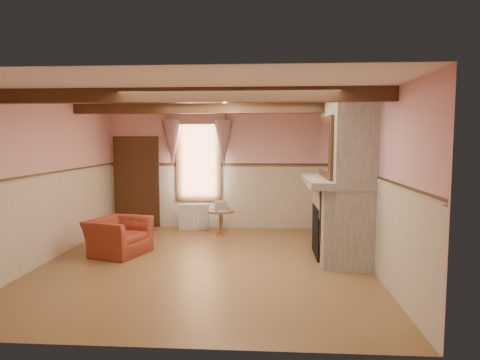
# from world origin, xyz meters

# --- Properties ---
(floor) EXTENTS (5.50, 6.00, 0.01)m
(floor) POSITION_xyz_m (0.00, 0.00, 0.00)
(floor) COLOR brown
(floor) RESTS_ON ground
(ceiling) EXTENTS (5.50, 6.00, 0.01)m
(ceiling) POSITION_xyz_m (0.00, 0.00, 2.80)
(ceiling) COLOR silver
(ceiling) RESTS_ON wall_back
(wall_back) EXTENTS (5.50, 0.02, 2.80)m
(wall_back) POSITION_xyz_m (0.00, 3.00, 1.40)
(wall_back) COLOR #D59396
(wall_back) RESTS_ON floor
(wall_front) EXTENTS (5.50, 0.02, 2.80)m
(wall_front) POSITION_xyz_m (0.00, -3.00, 1.40)
(wall_front) COLOR #D59396
(wall_front) RESTS_ON floor
(wall_left) EXTENTS (0.02, 6.00, 2.80)m
(wall_left) POSITION_xyz_m (-2.75, 0.00, 1.40)
(wall_left) COLOR #D59396
(wall_left) RESTS_ON floor
(wall_right) EXTENTS (0.02, 6.00, 2.80)m
(wall_right) POSITION_xyz_m (2.75, 0.00, 1.40)
(wall_right) COLOR #D59396
(wall_right) RESTS_ON floor
(wainscot) EXTENTS (5.50, 6.00, 1.50)m
(wainscot) POSITION_xyz_m (0.00, 0.00, 0.75)
(wainscot) COLOR beige
(wainscot) RESTS_ON floor
(chair_rail) EXTENTS (5.50, 6.00, 0.08)m
(chair_rail) POSITION_xyz_m (0.00, 0.00, 1.50)
(chair_rail) COLOR black
(chair_rail) RESTS_ON wainscot
(firebox) EXTENTS (0.20, 0.95, 0.90)m
(firebox) POSITION_xyz_m (2.00, 0.60, 0.45)
(firebox) COLOR black
(firebox) RESTS_ON floor
(armchair) EXTENTS (1.16, 1.24, 0.66)m
(armchair) POSITION_xyz_m (-1.68, 0.45, 0.33)
(armchair) COLOR maroon
(armchair) RESTS_ON floor
(side_table) EXTENTS (0.75, 0.75, 0.55)m
(side_table) POSITION_xyz_m (0.02, 2.14, 0.28)
(side_table) COLOR brown
(side_table) RESTS_ON floor
(book_stack) EXTENTS (0.30, 0.35, 0.20)m
(book_stack) POSITION_xyz_m (0.02, 2.13, 0.65)
(book_stack) COLOR #B7AD8C
(book_stack) RESTS_ON side_table
(radiator) EXTENTS (0.72, 0.25, 0.60)m
(radiator) POSITION_xyz_m (-0.67, 2.70, 0.30)
(radiator) COLOR silver
(radiator) RESTS_ON floor
(bowl) EXTENTS (0.36, 0.36, 0.09)m
(bowl) POSITION_xyz_m (2.24, 0.58, 1.46)
(bowl) COLOR brown
(bowl) RESTS_ON mantel
(mantel_clock) EXTENTS (0.14, 0.24, 0.20)m
(mantel_clock) POSITION_xyz_m (2.24, 1.39, 1.52)
(mantel_clock) COLOR black
(mantel_clock) RESTS_ON mantel
(oil_lamp) EXTENTS (0.11, 0.11, 0.28)m
(oil_lamp) POSITION_xyz_m (2.24, 1.06, 1.56)
(oil_lamp) COLOR gold
(oil_lamp) RESTS_ON mantel
(candle_red) EXTENTS (0.06, 0.06, 0.16)m
(candle_red) POSITION_xyz_m (2.24, -0.21, 1.50)
(candle_red) COLOR maroon
(candle_red) RESTS_ON mantel
(jar_yellow) EXTENTS (0.06, 0.06, 0.12)m
(jar_yellow) POSITION_xyz_m (2.24, -0.03, 1.48)
(jar_yellow) COLOR gold
(jar_yellow) RESTS_ON mantel
(fireplace) EXTENTS (0.85, 2.00, 2.80)m
(fireplace) POSITION_xyz_m (2.42, 0.60, 1.40)
(fireplace) COLOR gray
(fireplace) RESTS_ON floor
(mantel) EXTENTS (1.05, 2.05, 0.12)m
(mantel) POSITION_xyz_m (2.24, 0.60, 1.36)
(mantel) COLOR gray
(mantel) RESTS_ON fireplace
(overmantel_mirror) EXTENTS (0.06, 1.44, 1.04)m
(overmantel_mirror) POSITION_xyz_m (2.06, 0.60, 1.97)
(overmantel_mirror) COLOR silver
(overmantel_mirror) RESTS_ON fireplace
(door) EXTENTS (1.10, 0.10, 2.10)m
(door) POSITION_xyz_m (-2.10, 2.94, 1.05)
(door) COLOR black
(door) RESTS_ON floor
(window) EXTENTS (1.06, 0.08, 2.02)m
(window) POSITION_xyz_m (-0.60, 2.97, 1.65)
(window) COLOR white
(window) RESTS_ON wall_back
(window_drapes) EXTENTS (1.30, 0.14, 1.40)m
(window_drapes) POSITION_xyz_m (-0.60, 2.88, 2.25)
(window_drapes) COLOR gray
(window_drapes) RESTS_ON wall_back
(ceiling_beam_front) EXTENTS (5.50, 0.18, 0.20)m
(ceiling_beam_front) POSITION_xyz_m (0.00, -1.20, 2.70)
(ceiling_beam_front) COLOR black
(ceiling_beam_front) RESTS_ON ceiling
(ceiling_beam_back) EXTENTS (5.50, 0.18, 0.20)m
(ceiling_beam_back) POSITION_xyz_m (0.00, 1.20, 2.70)
(ceiling_beam_back) COLOR black
(ceiling_beam_back) RESTS_ON ceiling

